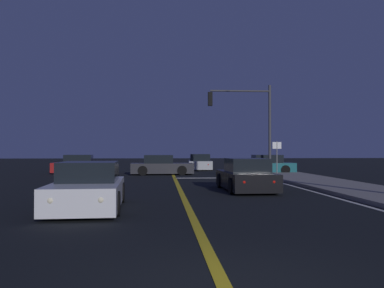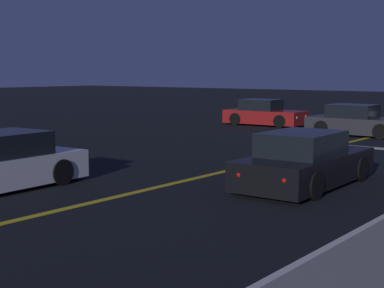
% 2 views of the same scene
% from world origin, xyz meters
% --- Properties ---
extents(lane_line_center, '(0.20, 36.78, 0.01)m').
position_xyz_m(lane_line_center, '(0.00, 10.82, 0.01)').
color(lane_line_center, gold).
rests_on(lane_line_center, ground).
extents(car_parked_curb_red, '(4.21, 1.97, 1.34)m').
position_xyz_m(car_parked_curb_red, '(-6.48, 25.53, 0.58)').
color(car_parked_curb_red, maroon).
rests_on(car_parked_curb_red, ground).
extents(car_lead_oncoming_charcoal, '(4.27, 2.00, 1.34)m').
position_xyz_m(car_lead_oncoming_charcoal, '(-0.80, 23.86, 0.58)').
color(car_lead_oncoming_charcoal, '#2D2D33').
rests_on(car_lead_oncoming_charcoal, ground).
extents(car_side_waiting_black, '(1.98, 4.50, 1.34)m').
position_xyz_m(car_side_waiting_black, '(2.70, 12.18, 0.58)').
color(car_side_waiting_black, black).
rests_on(car_side_waiting_black, ground).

